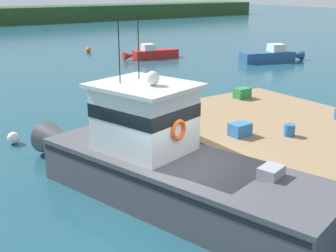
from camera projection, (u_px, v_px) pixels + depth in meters
The scene contains 10 objects.
ground_plane at pixel (168, 202), 11.27m from camera, with size 200.00×200.00×0.00m, color #1E4C5B.
dock at pixel (294, 130), 13.53m from camera, with size 6.00×9.00×1.20m.
main_fishing_boat at pixel (163, 162), 11.22m from camera, with size 4.61×9.93×4.80m.
crate_stack_near_edge at pixel (240, 129), 12.60m from camera, with size 0.60×0.44×0.38m, color #3370B2.
crate_single_by_cleat at pixel (242, 93), 16.86m from camera, with size 0.60×0.44×0.40m, color #2D8442.
bait_bucket at pixel (289, 130), 12.59m from camera, with size 0.32×0.32×0.34m, color #2866B2.
moored_boat_outer_mooring at pixel (152, 53), 33.82m from camera, with size 4.56×1.63×1.14m.
moored_boat_far_right at pixel (272, 56), 32.34m from camera, with size 5.18×2.35×1.30m.
mooring_buoy_outer at pixel (14, 138), 15.40m from camera, with size 0.43×0.43×0.43m, color silver.
mooring_buoy_channel_marker at pixel (88, 50), 36.79m from camera, with size 0.46×0.46×0.46m, color #EA5B19.
Camera 1 is at (-5.72, -8.35, 5.34)m, focal length 46.26 mm.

